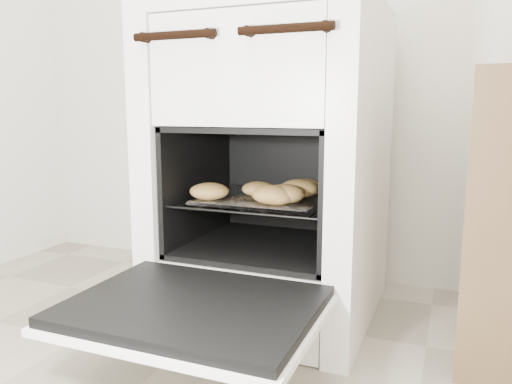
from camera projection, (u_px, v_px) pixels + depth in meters
stove at (274, 168)px, 1.66m from camera, size 0.67×0.74×1.02m
oven_door at (194, 309)px, 1.20m from camera, size 0.60×0.47×0.04m
oven_rack at (266, 199)px, 1.61m from camera, size 0.49×0.47×0.01m
foil_sheet at (264, 199)px, 1.59m from camera, size 0.38×0.33×0.01m
baked_rolls at (273, 191)px, 1.54m from camera, size 0.39×0.31×0.06m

